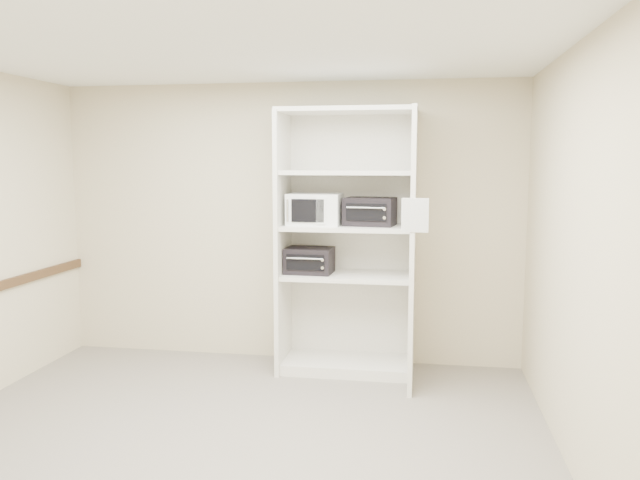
% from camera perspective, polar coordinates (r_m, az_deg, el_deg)
% --- Properties ---
extents(floor, '(4.50, 4.00, 0.01)m').
position_cam_1_polar(floor, '(4.58, -8.46, -18.07)').
color(floor, slate).
rests_on(floor, ground).
extents(ceiling, '(4.50, 4.00, 0.01)m').
position_cam_1_polar(ceiling, '(4.21, -9.16, 17.40)').
color(ceiling, white).
extents(wall_back, '(4.50, 0.02, 2.70)m').
position_cam_1_polar(wall_back, '(6.10, -2.95, 1.56)').
color(wall_back, beige).
rests_on(wall_back, ground).
extents(wall_front, '(4.50, 0.02, 2.70)m').
position_cam_1_polar(wall_front, '(2.41, -23.93, -7.78)').
color(wall_front, beige).
rests_on(wall_front, ground).
extents(wall_right, '(0.02, 4.00, 2.70)m').
position_cam_1_polar(wall_right, '(4.09, 22.73, -1.76)').
color(wall_right, beige).
rests_on(wall_right, ground).
extents(shelving_unit, '(1.24, 0.92, 2.42)m').
position_cam_1_polar(shelving_unit, '(5.73, 2.95, -1.02)').
color(shelving_unit, white).
rests_on(shelving_unit, floor).
extents(microwave, '(0.49, 0.38, 0.29)m').
position_cam_1_polar(microwave, '(5.72, -0.46, 2.84)').
color(microwave, white).
rests_on(microwave, shelving_unit).
extents(toaster_oven_upper, '(0.48, 0.38, 0.25)m').
position_cam_1_polar(toaster_oven_upper, '(5.69, 4.60, 2.62)').
color(toaster_oven_upper, black).
rests_on(toaster_oven_upper, shelving_unit).
extents(toaster_oven_lower, '(0.44, 0.34, 0.24)m').
position_cam_1_polar(toaster_oven_lower, '(5.78, -0.97, -1.87)').
color(toaster_oven_lower, black).
rests_on(toaster_oven_lower, shelving_unit).
extents(paper_sign, '(0.21, 0.02, 0.27)m').
position_cam_1_polar(paper_sign, '(5.03, 8.68, 2.25)').
color(paper_sign, white).
rests_on(paper_sign, shelving_unit).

